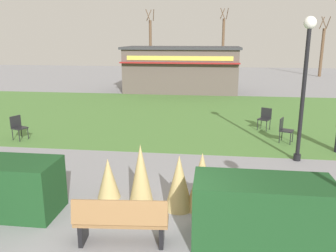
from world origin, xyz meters
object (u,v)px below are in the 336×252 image
(park_bench, at_px, (121,221))
(cafe_chair_west, at_px, (284,128))
(parked_car_west_slot, at_px, (172,72))
(tree_center_bg, at_px, (322,51))
(food_kiosk, at_px, (182,69))
(cafe_chair_east, at_px, (265,117))
(tree_right_bg, at_px, (150,46))
(tree_left_bg, at_px, (223,44))
(lamppost_mid, at_px, (305,73))
(cafe_chair_center, at_px, (18,126))

(park_bench, relative_size, cafe_chair_west, 1.96)
(cafe_chair_west, relative_size, parked_car_west_slot, 0.20)
(tree_center_bg, bearing_deg, parked_car_west_slot, -164.65)
(food_kiosk, relative_size, parked_car_west_slot, 1.83)
(cafe_chair_east, distance_m, tree_right_bg, 23.85)
(park_bench, xyz_separation_m, parked_car_west_slot, (-2.13, 26.23, 0.16))
(park_bench, relative_size, tree_left_bg, 0.26)
(lamppost_mid, height_order, tree_center_bg, tree_center_bg)
(cafe_chair_west, height_order, parked_car_west_slot, parked_car_west_slot)
(food_kiosk, height_order, tree_center_bg, tree_center_bg)
(cafe_chair_center, height_order, tree_left_bg, tree_left_bg)
(cafe_chair_center, distance_m, tree_left_bg, 28.61)
(food_kiosk, relative_size, tree_center_bg, 1.42)
(park_bench, relative_size, lamppost_mid, 0.41)
(tree_right_bg, bearing_deg, cafe_chair_west, -69.07)
(park_bench, xyz_separation_m, tree_center_bg, (11.81, 30.06, 1.95))
(food_kiosk, xyz_separation_m, tree_left_bg, (3.16, 14.61, 1.42))
(cafe_chair_center, relative_size, tree_center_bg, 0.16)
(park_bench, distance_m, parked_car_west_slot, 26.32)
(lamppost_mid, relative_size, cafe_chair_center, 4.81)
(tree_center_bg, bearing_deg, park_bench, -111.45)
(tree_left_bg, bearing_deg, lamppost_mid, -86.57)
(parked_car_west_slot, height_order, tree_left_bg, tree_left_bg)
(cafe_chair_west, height_order, tree_center_bg, tree_center_bg)
(park_bench, xyz_separation_m, food_kiosk, (-0.63, 18.89, 1.07))
(food_kiosk, xyz_separation_m, tree_center_bg, (12.44, 11.17, 0.88))
(tree_right_bg, xyz_separation_m, tree_center_bg, (16.77, -0.84, -0.42))
(cafe_chair_center, relative_size, parked_car_west_slot, 0.20)
(cafe_chair_east, xyz_separation_m, tree_left_bg, (-1.21, 24.69, 2.45))
(cafe_chair_east, height_order, tree_left_bg, tree_left_bg)
(park_bench, relative_size, food_kiosk, 0.22)
(park_bench, bearing_deg, parked_car_west_slot, 94.65)
(food_kiosk, xyz_separation_m, cafe_chair_west, (4.80, -11.86, -1.02))
(cafe_chair_center, relative_size, tree_right_bg, 0.14)
(tree_center_bg, bearing_deg, cafe_chair_west, -108.36)
(park_bench, height_order, lamppost_mid, lamppost_mid)
(cafe_chair_west, bearing_deg, lamppost_mid, -88.20)
(tree_left_bg, bearing_deg, tree_right_bg, -160.84)
(parked_car_west_slot, bearing_deg, tree_center_bg, 15.35)
(lamppost_mid, height_order, food_kiosk, lamppost_mid)
(lamppost_mid, bearing_deg, food_kiosk, 109.43)
(cafe_chair_center, xyz_separation_m, parked_car_west_slot, (3.42, 20.08, 0.12))
(cafe_chair_west, bearing_deg, food_kiosk, 112.03)
(cafe_chair_west, relative_size, cafe_chair_center, 1.00)
(cafe_chair_center, bearing_deg, parked_car_west_slot, 80.34)
(cafe_chair_center, bearing_deg, park_bench, -47.97)
(cafe_chair_west, relative_size, tree_center_bg, 0.16)
(park_bench, relative_size, tree_center_bg, 0.31)
(park_bench, distance_m, cafe_chair_east, 9.57)
(park_bench, relative_size, cafe_chair_east, 1.96)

